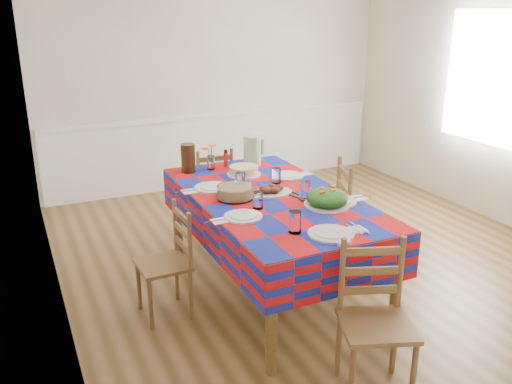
# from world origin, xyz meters

# --- Properties ---
(room) EXTENTS (4.58, 5.08, 2.78)m
(room) POSITION_xyz_m (0.00, 0.00, 1.35)
(room) COLOR brown
(room) RESTS_ON ground
(wainscot) EXTENTS (4.41, 0.06, 0.92)m
(wainscot) POSITION_xyz_m (0.00, 2.48, 0.49)
(wainscot) COLOR white
(wainscot) RESTS_ON room
(window_right) EXTENTS (0.00, 1.40, 1.40)m
(window_right) POSITION_xyz_m (2.23, 0.30, 1.50)
(window_right) COLOR white
(window_right) RESTS_ON room
(dining_table) EXTENTS (1.14, 2.12, 0.83)m
(dining_table) POSITION_xyz_m (-0.67, -0.37, 0.73)
(dining_table) COLOR brown
(dining_table) RESTS_ON room
(setting_near_head) EXTENTS (0.49, 0.33, 0.15)m
(setting_near_head) POSITION_xyz_m (-0.73, -1.18, 0.86)
(setting_near_head) COLOR silver
(setting_near_head) RESTS_ON dining_table
(setting_left_near) EXTENTS (0.49, 0.29, 0.13)m
(setting_left_near) POSITION_xyz_m (-1.00, -0.66, 0.85)
(setting_left_near) COLOR silver
(setting_left_near) RESTS_ON dining_table
(setting_left_far) EXTENTS (0.54, 0.32, 0.14)m
(setting_left_far) POSITION_xyz_m (-0.97, -0.07, 0.86)
(setting_left_far) COLOR silver
(setting_left_far) RESTS_ON dining_table
(setting_right_near) EXTENTS (0.59, 0.34, 0.15)m
(setting_right_near) POSITION_xyz_m (-0.37, -0.67, 0.86)
(setting_right_near) COLOR silver
(setting_right_near) RESTS_ON dining_table
(setting_right_far) EXTENTS (0.51, 0.29, 0.13)m
(setting_right_far) POSITION_xyz_m (-0.38, -0.03, 0.85)
(setting_right_far) COLOR silver
(setting_right_far) RESTS_ON dining_table
(meat_platter) EXTENTS (0.34, 0.25, 0.07)m
(meat_platter) POSITION_xyz_m (-0.66, -0.34, 0.85)
(meat_platter) COLOR silver
(meat_platter) RESTS_ON dining_table
(salad_platter) EXTENTS (0.34, 0.34, 0.14)m
(salad_platter) POSITION_xyz_m (-0.41, -0.75, 0.88)
(salad_platter) COLOR silver
(salad_platter) RESTS_ON dining_table
(pasta_bowl) EXTENTS (0.28, 0.28, 0.10)m
(pasta_bowl) POSITION_xyz_m (-0.96, -0.32, 0.88)
(pasta_bowl) COLOR white
(pasta_bowl) RESTS_ON dining_table
(cake) EXTENTS (0.29, 0.29, 0.08)m
(cake) POSITION_xyz_m (-0.65, 0.21, 0.86)
(cake) COLOR silver
(cake) RESTS_ON dining_table
(serving_utensils) EXTENTS (0.16, 0.36, 0.01)m
(serving_utensils) POSITION_xyz_m (-0.51, -0.45, 0.83)
(serving_utensils) COLOR black
(serving_utensils) RESTS_ON dining_table
(flower_vase) EXTENTS (0.15, 0.12, 0.24)m
(flower_vase) POSITION_xyz_m (-0.85, 0.50, 0.92)
(flower_vase) COLOR white
(flower_vase) RESTS_ON dining_table
(hot_sauce) EXTENTS (0.04, 0.04, 0.16)m
(hot_sauce) POSITION_xyz_m (-0.69, 0.52, 0.90)
(hot_sauce) COLOR red
(hot_sauce) RESTS_ON dining_table
(green_pitcher) EXTENTS (0.16, 0.16, 0.28)m
(green_pitcher) POSITION_xyz_m (-0.45, 0.47, 0.96)
(green_pitcher) COLOR #9DCB8F
(green_pitcher) RESTS_ON dining_table
(tea_pitcher) EXTENTS (0.13, 0.13, 0.25)m
(tea_pitcher) POSITION_xyz_m (-1.06, 0.50, 0.95)
(tea_pitcher) COLOR #311A0A
(tea_pitcher) RESTS_ON dining_table
(name_card) EXTENTS (0.09, 0.03, 0.02)m
(name_card) POSITION_xyz_m (-0.68, -1.39, 0.84)
(name_card) COLOR silver
(name_card) RESTS_ON dining_table
(chair_near) EXTENTS (0.53, 0.52, 0.94)m
(chair_near) POSITION_xyz_m (-0.66, -1.71, 0.46)
(chair_near) COLOR brown
(chair_near) RESTS_ON room
(chair_far) EXTENTS (0.42, 0.40, 0.91)m
(chair_far) POSITION_xyz_m (-0.67, 0.97, 0.45)
(chair_far) COLOR brown
(chair_far) RESTS_ON room
(chair_left) EXTENTS (0.37, 0.39, 0.85)m
(chair_left) POSITION_xyz_m (-1.53, -0.37, 0.42)
(chair_left) COLOR brown
(chair_left) RESTS_ON room
(chair_right) EXTENTS (0.54, 0.55, 0.99)m
(chair_right) POSITION_xyz_m (0.18, -0.36, 0.49)
(chair_right) COLOR brown
(chair_right) RESTS_ON room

